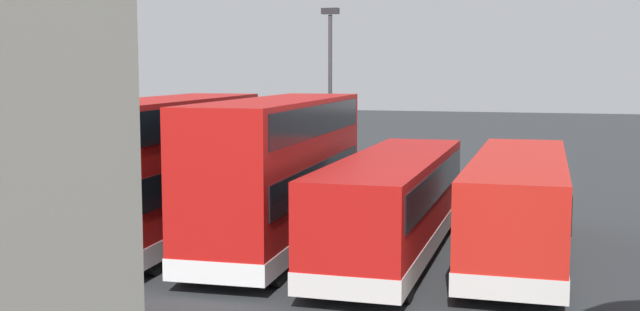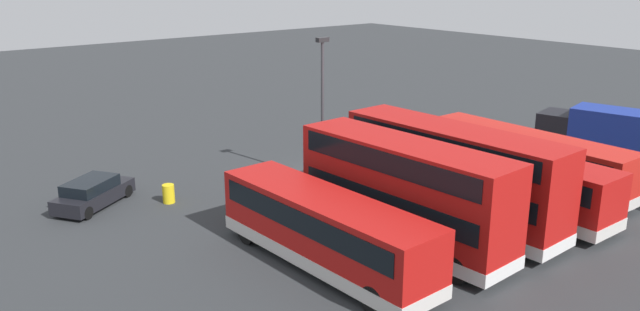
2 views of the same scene
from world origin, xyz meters
The scene contains 9 objects.
ground_plane centered at (0.00, 0.00, 0.00)m, with size 140.00×140.00×0.00m, color #2D3033.
bus_single_deck_near_end centered at (-7.09, 8.83, 1.62)m, with size 2.67×11.62×2.95m.
bus_single_deck_second centered at (-3.59, 9.76, 1.62)m, with size 2.69×11.62×2.95m.
bus_double_decker_third centered at (-0.06, 9.53, 2.45)m, with size 2.95×11.27×4.55m.
bus_double_decker_fourth centered at (3.45, 9.91, 2.45)m, with size 3.04×10.31×4.55m.
bus_single_deck_fifth centered at (7.36, 9.46, 1.62)m, with size 2.87×10.66×2.95m.
car_hatchback_silver centered at (12.13, -2.92, 0.70)m, with size 4.68×3.91×1.43m.
lamp_post_tall centered at (0.66, 1.03, 4.62)m, with size 0.70×0.30×7.89m.
waste_bin_yellow centered at (9.00, -1.03, 0.47)m, with size 0.60×0.60×0.95m, color yellow.
Camera 1 is at (-7.66, 31.97, 5.45)m, focal length 44.16 mm.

